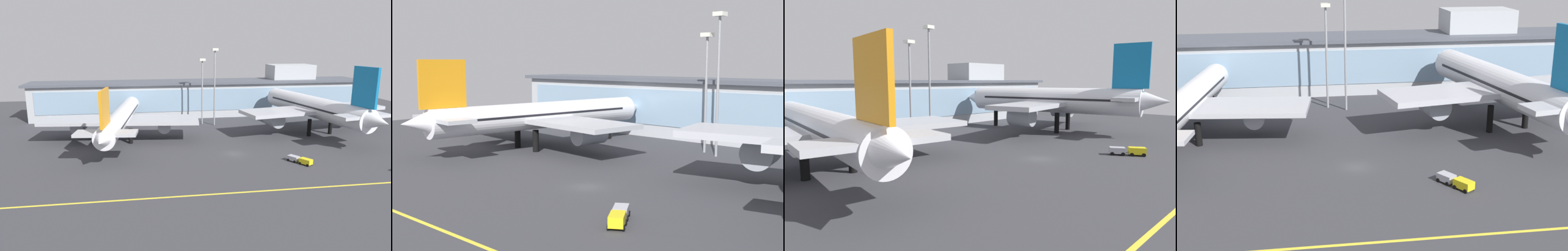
{
  "view_description": "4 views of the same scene",
  "coord_description": "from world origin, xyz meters",
  "views": [
    {
      "loc": [
        -21.83,
        -79.1,
        26.04
      ],
      "look_at": [
        -8.4,
        5.55,
        5.97
      ],
      "focal_mm": 32.95,
      "sensor_mm": 36.0,
      "label": 1
    },
    {
      "loc": [
        44.04,
        -47.81,
        16.07
      ],
      "look_at": [
        -6.36,
        7.12,
        6.78
      ],
      "focal_mm": 47.6,
      "sensor_mm": 36.0,
      "label": 2
    },
    {
      "loc": [
        -44.05,
        -30.81,
        12.26
      ],
      "look_at": [
        2.3,
        15.51,
        3.69
      ],
      "focal_mm": 31.38,
      "sensor_mm": 36.0,
      "label": 3
    },
    {
      "loc": [
        -8.48,
        -73.83,
        30.35
      ],
      "look_at": [
        3.84,
        9.52,
        3.25
      ],
      "focal_mm": 49.71,
      "sensor_mm": 36.0,
      "label": 4
    }
  ],
  "objects": [
    {
      "name": "airliner_near_left",
      "position": [
        -26.97,
        16.48,
        5.95
      ],
      "size": [
        42.49,
        52.48,
        16.34
      ],
      "rotation": [
        0.0,
        0.0,
        1.45
      ],
      "color": "black",
      "rests_on": "ground"
    },
    {
      "name": "taxiway_centreline_stripe",
      "position": [
        0.0,
        -22.0,
        0.01
      ],
      "size": [
        144.0,
        0.5,
        0.01
      ],
      "primitive_type": "cube",
      "color": "yellow",
      "rests_on": "ground"
    },
    {
      "name": "apron_light_mast_centre",
      "position": [
        -1.93,
        32.85,
        13.95
      ],
      "size": [
        1.8,
        1.8,
        20.93
      ],
      "color": "gray",
      "rests_on": "ground"
    },
    {
      "name": "ground_plane",
      "position": [
        0.0,
        0.0,
        0.0
      ],
      "size": [
        180.0,
        180.0,
        0.0
      ],
      "primitive_type": "plane",
      "color": "#38383D"
    },
    {
      "name": "baggage_tug_near",
      "position": [
        12.52,
        -8.89,
        0.79
      ],
      "size": [
        4.33,
        5.54,
        1.4
      ],
      "rotation": [
        0.0,
        0.0,
        5.27
      ],
      "color": "black",
      "rests_on": "ground"
    },
    {
      "name": "terminal_building",
      "position": [
        1.78,
        47.64,
        6.75
      ],
      "size": [
        118.52,
        14.0,
        17.69
      ],
      "color": "#ADB2B7",
      "rests_on": "ground"
    },
    {
      "name": "apron_light_mast_west",
      "position": [
        1.6,
        30.56,
        15.72
      ],
      "size": [
        1.8,
        1.8,
        24.11
      ],
      "color": "gray",
      "rests_on": "ground"
    }
  ]
}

